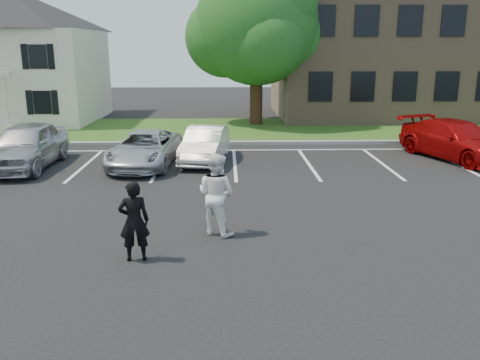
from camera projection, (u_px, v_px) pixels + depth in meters
name	position (u px, v px, depth m)	size (l,w,h in m)	color
ground_plane	(241.00, 245.00, 11.40)	(90.00, 90.00, 0.00)	black
curb	(233.00, 143.00, 22.97)	(40.00, 0.30, 0.15)	gray
grass_strip	(232.00, 130.00, 26.85)	(44.00, 8.00, 0.08)	#284A13
stall_lines	(270.00, 159.00, 20.08)	(34.00, 5.36, 0.01)	silver
house	(7.00, 55.00, 29.36)	(10.30, 9.22, 7.60)	beige
office_building	(452.00, 49.00, 31.96)	(22.40, 10.40, 8.30)	#927358
tree	(258.00, 26.00, 27.36)	(7.80, 7.20, 8.80)	black
man_black_suit	(134.00, 221.00, 10.40)	(0.62, 0.41, 1.71)	black
man_white_shirt	(216.00, 194.00, 11.86)	(0.95, 0.74, 1.95)	white
car_silver_west	(26.00, 146.00, 18.43)	(1.94, 4.83, 1.64)	#B0B0B5
car_silver_minivan	(145.00, 149.00, 18.76)	(2.13, 4.62, 1.28)	#B9BCC2
car_white_sedan	(205.00, 145.00, 19.48)	(1.40, 4.02, 1.32)	silver
car_red_compact	(457.00, 140.00, 19.87)	(2.10, 5.17, 1.50)	#970607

